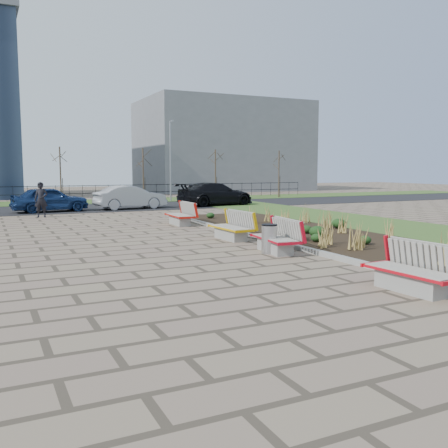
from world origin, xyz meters
name	(u,v)px	position (x,y,z in m)	size (l,w,h in m)	color
ground	(222,279)	(0.00, 0.00, 0.00)	(120.00, 120.00, 0.00)	#746450
planting_bed	(315,235)	(6.25, 5.00, 0.05)	(4.50, 18.00, 0.10)	black
planting_curb	(261,238)	(3.92, 5.00, 0.07)	(0.16, 18.00, 0.15)	gray
grass_verge_near	(409,229)	(11.00, 5.00, 0.02)	(5.00, 38.00, 0.04)	#33511E
grass_verge_far	(59,203)	(0.00, 28.00, 0.02)	(80.00, 5.00, 0.04)	#33511E
road	(72,209)	(0.00, 22.00, 0.01)	(80.00, 7.00, 0.02)	black
bench_a	(411,268)	(3.00, -2.80, 0.50)	(0.90, 2.10, 1.00)	red
bench_b	(275,236)	(3.00, 2.56, 0.50)	(0.90, 2.10, 1.00)	red
bench_c	(230,226)	(3.00, 5.59, 0.50)	(0.90, 2.10, 1.00)	#E6AC0C
bench_d	(180,214)	(3.00, 10.75, 0.50)	(0.90, 2.10, 1.00)	red
litter_bin	(269,239)	(2.77, 2.51, 0.43)	(0.46, 0.46, 0.86)	#B2B2B7
pedestrian	(41,200)	(-2.25, 17.12, 0.92)	(0.67, 0.44, 1.84)	black
car_blue	(50,199)	(-1.48, 20.17, 0.75)	(1.72, 4.28, 1.46)	navy
car_silver	(130,197)	(3.29, 20.22, 0.74)	(1.53, 4.40, 1.45)	#9C9EA3
car_black	(215,194)	(9.24, 20.48, 0.80)	(2.17, 5.34, 1.55)	black
tree_c	(61,175)	(0.00, 26.50, 2.04)	(1.40, 1.40, 4.00)	#4C3D2D
tree_d	(143,175)	(6.00, 26.50, 2.04)	(1.40, 1.40, 4.00)	#4C3D2D
tree_e	(215,174)	(12.00, 26.50, 2.04)	(1.40, 1.40, 4.00)	#4C3D2D
tree_f	(279,174)	(18.00, 26.50, 2.04)	(1.40, 1.40, 4.00)	#4C3D2D
lamp_east	(170,161)	(8.00, 26.00, 3.04)	(0.24, 0.60, 6.00)	gray
railing_fence	(56,193)	(0.00, 29.50, 0.64)	(44.00, 0.10, 1.20)	black
building_grey	(222,146)	(20.00, 42.00, 5.00)	(18.00, 12.00, 10.00)	slate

